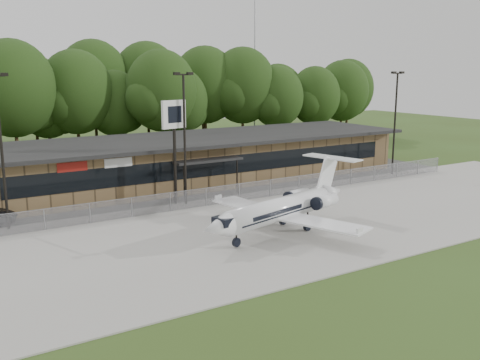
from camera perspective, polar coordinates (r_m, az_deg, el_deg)
ground at (r=32.34m, az=15.67°, el=-7.56°), size 160.00×160.00×0.00m
apron at (r=37.89m, az=6.78°, el=-4.28°), size 64.00×18.00×0.08m
parking_lot at (r=47.14m, az=-1.91°, el=-1.02°), size 50.00×9.00×0.06m
terminal at (r=50.56m, az=-4.43°, el=2.30°), size 41.00×11.65×4.30m
fence at (r=43.22m, az=1.05°, el=-1.18°), size 46.00×0.04×1.52m
treeline at (r=66.53m, az=-11.75°, el=8.97°), size 72.00×12.00×15.00m
radio_mast at (r=81.81m, az=1.59°, el=13.19°), size 0.20×0.20×25.00m
light_pole_left at (r=37.52m, az=-24.16°, el=3.87°), size 1.55×0.30×10.23m
light_pole_mid at (r=41.24m, az=-5.95°, el=5.46°), size 1.55×0.30×10.23m
light_pole_right at (r=55.20m, az=16.23°, el=6.64°), size 1.55×0.30×10.23m
business_jet at (r=34.63m, az=4.70°, el=-3.09°), size 13.25×11.91×4.49m
pole_sign at (r=41.17m, az=-7.04°, el=5.79°), size 2.14×0.70×8.15m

